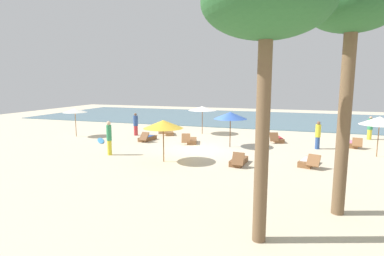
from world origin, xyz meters
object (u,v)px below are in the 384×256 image
palm_0 (267,8)px  umbrella_0 (202,108)px  umbrella_1 (380,121)px  surfboard (101,140)px  umbrella_4 (163,124)px  palm_2 (352,17)px  lounger_6 (239,161)px  lounger_5 (147,138)px  person_1 (370,128)px  lounger_2 (353,144)px  lounger_4 (308,162)px  person_3 (136,124)px  person_2 (109,137)px  person_0 (318,135)px  umbrella_2 (75,110)px  lounger_0 (277,139)px  umbrella_3 (230,115)px  lounger_3 (168,132)px  lounger_1 (191,141)px

palm_0 → umbrella_0: bearing=111.5°
umbrella_1 → surfboard: umbrella_1 is taller
umbrella_4 → palm_2: (7.72, -4.06, 3.97)m
lounger_6 → palm_2: size_ratio=0.24×
surfboard → umbrella_4: bearing=-30.3°
lounger_5 → umbrella_4: bearing=-55.3°
umbrella_4 → person_1: size_ratio=1.30×
lounger_2 → lounger_6: size_ratio=1.06×
lounger_4 → person_3: person_3 is taller
umbrella_1 → palm_0: 12.95m
umbrella_0 → person_2: umbrella_0 is taller
lounger_4 → person_0: size_ratio=1.04×
umbrella_2 → lounger_2: 19.57m
person_1 → palm_2: (-3.86, -14.39, 5.10)m
person_3 → lounger_6: bearing=-33.2°
palm_2 → umbrella_2: bearing=152.6°
lounger_5 → surfboard: 3.26m
lounger_0 → palm_0: bearing=-89.1°
lounger_6 → umbrella_2: bearing=162.8°
lounger_2 → palm_0: bearing=-108.1°
lounger_0 → person_1: 6.94m
umbrella_2 → lounger_5: size_ratio=1.22×
umbrella_3 → lounger_5: bearing=177.7°
umbrella_3 → lounger_2: (7.48, 2.53, -1.84)m
umbrella_3 → person_3: size_ratio=1.29×
lounger_6 → person_0: (4.01, 5.08, 0.70)m
umbrella_3 → umbrella_2: bearing=179.7°
umbrella_4 → person_0: (7.80, 5.78, -1.10)m
umbrella_4 → person_3: size_ratio=1.26×
umbrella_0 → person_1: 12.26m
palm_0 → lounger_3: bearing=120.9°
lounger_4 → surfboard: size_ratio=0.90×
umbrella_2 → lounger_4: bearing=-10.9°
umbrella_2 → umbrella_3: bearing=-0.3°
lounger_4 → umbrella_4: bearing=-167.3°
person_1 → umbrella_4: bearing=-138.3°
palm_2 → surfboard: palm_2 is taller
lounger_1 → lounger_4: bearing=-25.5°
umbrella_0 → umbrella_1: bearing=-20.4°
person_3 → palm_2: palm_2 is taller
umbrella_0 → umbrella_1: size_ratio=0.99×
person_2 → lounger_4: bearing=6.4°
lounger_6 → lounger_0: bearing=77.0°
lounger_3 → person_1: bearing=10.3°
umbrella_0 → umbrella_4: umbrella_0 is taller
lounger_2 → person_2: person_2 is taller
umbrella_4 → palm_2: 9.59m
lounger_4 → surfboard: lounger_4 is taller
umbrella_0 → person_1: (12.11, 1.43, -1.19)m
umbrella_0 → lounger_5: 5.25m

